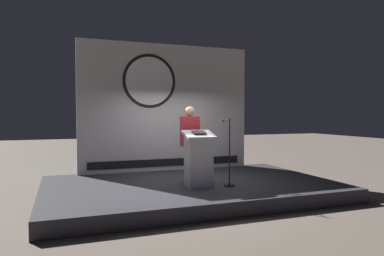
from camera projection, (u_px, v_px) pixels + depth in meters
The scene contains 6 objects.
ground_plane at pixel (190, 195), 8.04m from camera, with size 40.00×40.00×0.00m, color #6B6056.
stage_platform at pixel (190, 188), 8.03m from camera, with size 6.40×4.00×0.30m, color #333338.
banner_display at pixel (166, 107), 9.68m from camera, with size 4.76×0.12×3.46m.
podium at pixel (199, 160), 7.46m from camera, with size 0.64×0.50×1.21m.
speaker_person at pixel (190, 144), 7.89m from camera, with size 0.40×0.26×1.72m.
microphone_stand at pixel (229, 162), 7.59m from camera, with size 0.24×0.47×1.46m.
Camera 1 is at (-2.74, -7.48, 1.85)m, focal length 32.92 mm.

